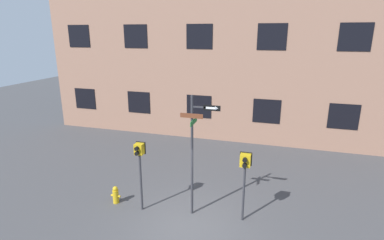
{
  "coord_description": "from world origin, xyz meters",
  "views": [
    {
      "loc": [
        2.61,
        -8.39,
        6.33
      ],
      "look_at": [
        -0.1,
        0.77,
        3.55
      ],
      "focal_mm": 28.0,
      "sensor_mm": 36.0,
      "label": 1
    }
  ],
  "objects_px": {
    "street_sign_pole": "(194,148)",
    "pedestrian_signal_left": "(140,158)",
    "pedestrian_signal_right": "(245,168)",
    "fire_hydrant": "(116,195)"
  },
  "relations": [
    {
      "from": "pedestrian_signal_left",
      "to": "pedestrian_signal_right",
      "type": "distance_m",
      "value": 3.68
    },
    {
      "from": "fire_hydrant",
      "to": "pedestrian_signal_right",
      "type": "bearing_deg",
      "value": 3.22
    },
    {
      "from": "pedestrian_signal_left",
      "to": "street_sign_pole",
      "type": "bearing_deg",
      "value": 8.81
    },
    {
      "from": "street_sign_pole",
      "to": "pedestrian_signal_left",
      "type": "bearing_deg",
      "value": -171.19
    },
    {
      "from": "street_sign_pole",
      "to": "fire_hydrant",
      "type": "relative_size",
      "value": 6.32
    },
    {
      "from": "pedestrian_signal_left",
      "to": "pedestrian_signal_right",
      "type": "relative_size",
      "value": 1.05
    },
    {
      "from": "street_sign_pole",
      "to": "fire_hydrant",
      "type": "height_order",
      "value": "street_sign_pole"
    },
    {
      "from": "street_sign_pole",
      "to": "pedestrian_signal_right",
      "type": "distance_m",
      "value": 1.83
    },
    {
      "from": "pedestrian_signal_left",
      "to": "fire_hydrant",
      "type": "height_order",
      "value": "pedestrian_signal_left"
    },
    {
      "from": "street_sign_pole",
      "to": "fire_hydrant",
      "type": "distance_m",
      "value": 3.83
    }
  ]
}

